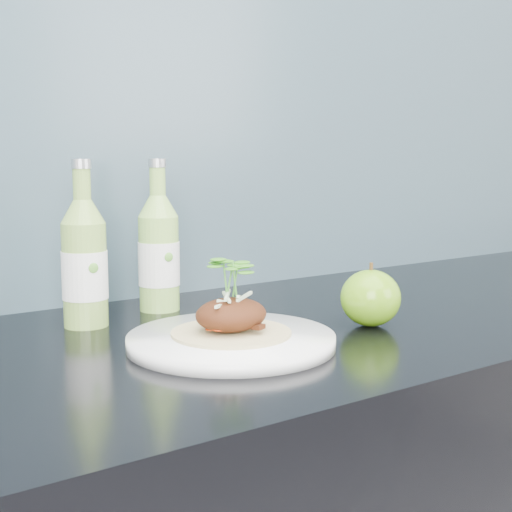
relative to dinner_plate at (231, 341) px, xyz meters
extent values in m
cube|color=#6890A4|center=(0.02, 0.35, 0.34)|extent=(4.00, 0.02, 0.70)
cylinder|color=white|center=(0.00, 0.00, 0.00)|extent=(0.26, 0.26, 0.02)
cylinder|color=tan|center=(0.00, 0.00, 0.01)|extent=(0.15, 0.15, 0.00)
ellipsoid|color=#4C220E|center=(0.00, 0.00, 0.03)|extent=(0.09, 0.08, 0.04)
ellipsoid|color=#51860E|center=(0.22, -0.02, 0.03)|extent=(0.09, 0.09, 0.08)
cylinder|color=#472D14|center=(0.22, -0.02, 0.07)|extent=(0.01, 0.00, 0.01)
cylinder|color=#82AD48|center=(-0.10, 0.21, 0.06)|extent=(0.07, 0.07, 0.14)
cone|color=#82AD48|center=(-0.10, 0.21, 0.15)|extent=(0.06, 0.06, 0.03)
cylinder|color=#82AD48|center=(-0.10, 0.21, 0.19)|extent=(0.02, 0.02, 0.04)
cylinder|color=silver|center=(-0.10, 0.21, 0.22)|extent=(0.03, 0.03, 0.01)
cylinder|color=white|center=(-0.10, 0.21, 0.06)|extent=(0.07, 0.07, 0.07)
ellipsoid|color=#59A533|center=(-0.10, 0.18, 0.08)|extent=(0.01, 0.00, 0.01)
cylinder|color=#8CC251|center=(0.03, 0.24, 0.06)|extent=(0.08, 0.08, 0.14)
cone|color=#8CC251|center=(0.03, 0.24, 0.15)|extent=(0.06, 0.06, 0.03)
cylinder|color=#8CC251|center=(0.03, 0.24, 0.19)|extent=(0.02, 0.02, 0.04)
cylinder|color=silver|center=(0.03, 0.24, 0.22)|extent=(0.03, 0.03, 0.01)
cylinder|color=white|center=(0.03, 0.24, 0.06)|extent=(0.08, 0.08, 0.07)
ellipsoid|color=#59A533|center=(0.03, 0.21, 0.08)|extent=(0.01, 0.00, 0.01)
camera|label=1|loc=(-0.47, -0.72, 0.23)|focal=50.00mm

